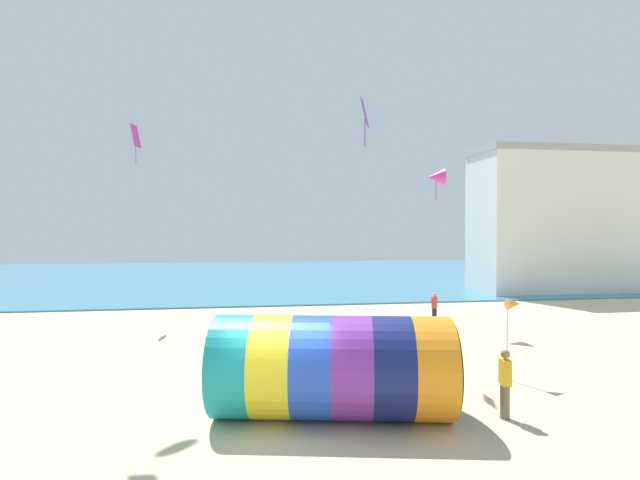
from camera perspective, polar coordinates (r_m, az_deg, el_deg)
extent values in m
plane|color=#CCBA8C|center=(13.13, -4.85, -20.15)|extent=(120.00, 120.00, 0.00)
cube|color=teal|center=(50.83, -7.78, -4.09)|extent=(120.00, 40.00, 0.10)
cylinder|color=teal|center=(13.34, -9.69, -13.97)|extent=(1.48, 2.73, 2.58)
cylinder|color=yellow|center=(13.17, -5.33, -14.16)|extent=(1.48, 2.73, 2.58)
cylinder|color=blue|center=(13.07, -0.87, -14.27)|extent=(1.48, 2.73, 2.58)
cylinder|color=purple|center=(13.05, 3.62, -14.30)|extent=(1.48, 2.73, 2.58)
cylinder|color=navy|center=(13.10, 8.11, -14.24)|extent=(1.48, 2.73, 2.58)
cylinder|color=orange|center=(13.23, 12.53, -14.11)|extent=(1.48, 2.73, 2.58)
cylinder|color=black|center=(13.33, 14.78, -14.01)|extent=(0.53, 2.34, 2.38)
cylinder|color=#726651|center=(14.03, 20.37, -16.93)|extent=(0.24, 0.24, 0.86)
cube|color=yellow|center=(13.82, 20.40, -13.96)|extent=(0.28, 0.39, 0.64)
sphere|color=#9E7051|center=(13.71, 20.41, -12.11)|extent=(0.23, 0.23, 0.23)
cone|color=#D1339E|center=(25.71, 13.13, 7.02)|extent=(0.97, 0.94, 0.85)
cylinder|color=#7D1E5E|center=(25.65, 13.12, 5.53)|extent=(0.03, 0.03, 0.90)
cube|color=purple|center=(19.71, 5.16, 14.24)|extent=(0.51, 0.79, 1.06)
cylinder|color=#4C1E6B|center=(19.56, 5.15, 12.12)|extent=(0.03, 0.03, 1.08)
cube|color=#D1339E|center=(29.79, -20.32, 11.09)|extent=(0.43, 0.91, 1.25)
cylinder|color=#7D1E5E|center=(29.66, -20.30, 9.43)|extent=(0.03, 0.03, 1.27)
cylinder|color=black|center=(26.45, 12.94, -8.37)|extent=(0.24, 0.24, 0.75)
cube|color=red|center=(26.35, 12.94, -6.97)|extent=(0.39, 0.42, 0.56)
sphere|color=tan|center=(26.29, 12.95, -6.10)|extent=(0.20, 0.20, 0.20)
cube|color=silver|center=(41.91, 25.11, 1.68)|extent=(11.90, 4.99, 10.36)
cube|color=#9D9992|center=(42.31, 25.18, 9.06)|extent=(12.14, 5.09, 0.50)
cylinder|color=silver|center=(17.21, 20.60, -10.55)|extent=(0.05, 0.05, 2.58)
cone|color=orange|center=(17.12, 21.27, -6.84)|extent=(0.45, 0.36, 0.36)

